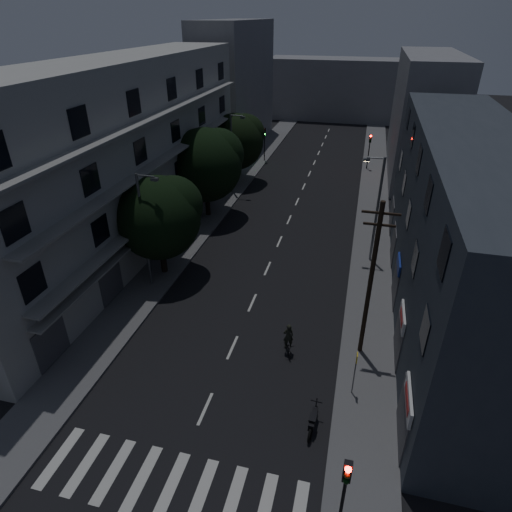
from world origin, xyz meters
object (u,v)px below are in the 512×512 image
at_px(utility_pole, 371,280).
at_px(bus_stop_sign, 356,367).
at_px(motorcycle, 313,421).
at_px(cyclist, 288,343).
at_px(traffic_signal_near, 345,486).

distance_m(utility_pole, bus_stop_sign, 4.42).
distance_m(bus_stop_sign, motorcycle, 3.29).
xyz_separation_m(bus_stop_sign, cyclist, (-3.67, 2.23, -1.22)).
height_order(utility_pole, cyclist, utility_pole).
bearing_deg(cyclist, utility_pole, -7.16).
bearing_deg(bus_stop_sign, traffic_signal_near, -91.15).
distance_m(traffic_signal_near, utility_pole, 10.38).
bearing_deg(utility_pole, cyclist, -165.30).
relative_size(traffic_signal_near, cyclist, 2.07).
bearing_deg(motorcycle, bus_stop_sign, 60.74).
relative_size(bus_stop_sign, motorcycle, 1.30).
bearing_deg(motorcycle, traffic_signal_near, -67.61).
bearing_deg(utility_pole, bus_stop_sign, -94.67).
height_order(bus_stop_sign, motorcycle, bus_stop_sign).
bearing_deg(traffic_signal_near, motorcycle, 108.46).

